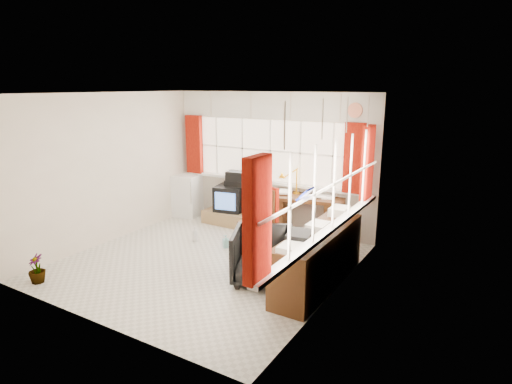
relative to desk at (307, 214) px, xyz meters
The scene contains 20 objects.
ground 2.03m from the desk, 114.73° to the right, with size 4.00×4.00×0.00m, color beige.
room_walls 2.26m from the desk, 114.73° to the right, with size 4.00×4.00×4.00m.
window_back 0.99m from the desk, behind, with size 3.70×0.12×3.60m.
window_right 2.18m from the desk, 58.22° to the right, with size 0.12×3.70×3.60m.
curtains 1.36m from the desk, 83.73° to the right, with size 3.83×3.83×1.15m.
overhead_cabinets 2.01m from the desk, 79.56° to the right, with size 3.98×3.98×0.48m.
desk is the anchor object (origin of this frame).
desk_lamp 0.69m from the desk, 168.48° to the left, with size 0.19×0.18×0.45m.
task_chair 1.15m from the desk, 102.63° to the right, with size 0.60×0.62×1.10m.
office_chair 1.92m from the desk, 83.86° to the right, with size 0.78×0.80×0.73m, color black.
radiator 1.08m from the desk, 107.72° to the right, with size 0.43×0.24×0.61m.
credenza 1.84m from the desk, 60.64° to the right, with size 0.50×2.00×0.85m.
file_tray 2.29m from the desk, 68.07° to the right, with size 0.28×0.36×0.12m, color black.
tv_bench 1.41m from the desk, behind, with size 1.40×0.50×0.25m, color #9B7B4D.
crt_tv 1.60m from the desk, behind, with size 0.62×0.59×0.49m.
hifi_stack 1.50m from the desk, behind, with size 0.60×0.43×0.77m.
mini_fridge 2.63m from the desk, behind, with size 0.57×0.57×0.84m.
spray_bottle_a 1.97m from the desk, 142.87° to the right, with size 0.10×0.10×0.27m, color silver.
spray_bottle_b 1.51m from the desk, 128.87° to the right, with size 0.10×0.10×0.21m, color #8ACECB.
flower_vase 4.26m from the desk, 124.08° to the right, with size 0.22×0.22×0.40m, color black.
Camera 1 is at (3.73, -4.79, 2.61)m, focal length 30.00 mm.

